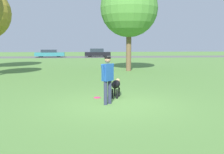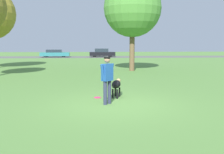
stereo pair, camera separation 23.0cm
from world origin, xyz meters
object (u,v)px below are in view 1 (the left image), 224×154
(parked_car_teal, at_px, (50,53))
(parked_car_black, at_px, (97,53))
(frisbee, at_px, (97,98))
(dog, at_px, (116,85))
(tree_mid_center, at_px, (129,9))
(person, at_px, (108,76))

(parked_car_teal, xyz_separation_m, parked_car_black, (7.52, -0.03, 0.06))
(frisbee, xyz_separation_m, parked_car_teal, (-6.16, 32.03, 0.59))
(dog, xyz_separation_m, parked_car_black, (0.60, 31.95, 0.15))
(dog, distance_m, tree_mid_center, 11.31)
(frisbee, height_order, parked_car_teal, parked_car_teal)
(dog, distance_m, parked_car_black, 31.96)
(person, distance_m, parked_car_black, 33.15)
(frisbee, distance_m, parked_car_teal, 32.62)
(dog, bearing_deg, tree_mid_center, 5.74)
(frisbee, xyz_separation_m, parked_car_black, (1.36, 32.00, 0.65))
(person, relative_size, parked_car_teal, 0.36)
(person, xyz_separation_m, parked_car_black, (1.03, 33.13, -0.33))
(person, xyz_separation_m, dog, (0.43, 1.18, -0.49))
(person, height_order, dog, person)
(frisbee, height_order, tree_mid_center, tree_mid_center)
(parked_car_teal, height_order, parked_car_black, parked_car_black)
(dog, bearing_deg, parked_car_teal, 29.91)
(frisbee, height_order, parked_car_black, parked_car_black)
(dog, xyz_separation_m, frisbee, (-0.76, -0.04, -0.50))
(person, relative_size, dog, 1.56)
(frisbee, distance_m, tree_mid_center, 11.72)
(frisbee, xyz_separation_m, tree_mid_center, (2.93, 10.27, 4.83))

